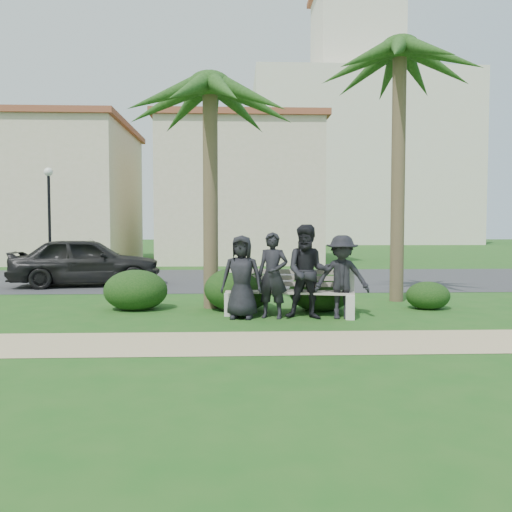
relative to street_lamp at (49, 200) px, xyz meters
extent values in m
plane|color=#1C5117|center=(9.00, -12.00, -2.94)|extent=(160.00, 160.00, 0.00)
cube|color=tan|center=(9.00, -13.80, -2.94)|extent=(30.00, 1.60, 0.01)
cube|color=#2D2D30|center=(9.00, -4.00, -2.94)|extent=(160.00, 8.00, 0.01)
cube|color=beige|center=(-3.00, 6.00, 0.56)|extent=(10.00, 8.00, 7.00)
cube|color=brown|center=(-3.00, 6.00, 4.21)|extent=(10.40, 8.40, 0.30)
cube|color=beige|center=(8.00, 6.00, 0.56)|extent=(8.00, 8.00, 7.00)
cube|color=brown|center=(8.00, 6.00, 4.21)|extent=(8.40, 8.40, 0.30)
cube|color=beige|center=(23.00, 43.00, 7.06)|extent=(26.00, 18.00, 20.00)
cube|color=beige|center=(23.00, 43.00, 23.06)|extent=(10.00, 10.00, 12.00)
cylinder|color=black|center=(0.00, 0.00, -0.94)|extent=(0.12, 0.12, 4.00)
sphere|color=white|center=(0.00, 0.00, 1.16)|extent=(0.36, 0.36, 0.36)
cube|color=#9F9585|center=(8.87, -11.48, -2.47)|extent=(2.58, 1.08, 0.04)
cube|color=#9F9585|center=(8.87, -11.23, -2.21)|extent=(2.47, 0.56, 0.29)
cube|color=beige|center=(7.69, -11.48, -2.71)|extent=(0.28, 0.60, 0.46)
cube|color=beige|center=(10.04, -11.48, -2.71)|extent=(0.28, 0.60, 0.46)
imported|color=black|center=(7.92, -11.71, -2.14)|extent=(0.86, 0.63, 1.60)
imported|color=black|center=(8.51, -11.71, -2.12)|extent=(0.70, 0.57, 1.65)
imported|color=black|center=(9.18, -11.80, -2.04)|extent=(0.98, 0.83, 1.80)
imported|color=black|center=(9.83, -11.79, -2.15)|extent=(1.10, 0.72, 1.60)
ellipsoid|color=black|center=(5.67, -10.56, -2.50)|extent=(1.35, 1.11, 0.88)
ellipsoid|color=black|center=(7.86, -10.72, -2.47)|extent=(1.46, 1.20, 0.95)
ellipsoid|color=black|center=(7.82, -10.43, -2.50)|extent=(1.37, 1.13, 0.89)
ellipsoid|color=black|center=(9.59, -10.80, -2.51)|extent=(1.34, 1.11, 0.87)
ellipsoid|color=black|center=(11.93, -10.72, -2.64)|extent=(0.93, 0.77, 0.61)
cylinder|color=brown|center=(7.26, -10.38, -0.54)|extent=(0.32, 0.32, 4.81)
cylinder|color=brown|center=(11.64, -9.51, 0.03)|extent=(0.32, 0.32, 5.94)
imported|color=black|center=(3.28, -5.95, -2.20)|extent=(4.57, 2.46, 1.48)
camera|label=1|loc=(7.82, -21.21, -1.25)|focal=35.00mm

